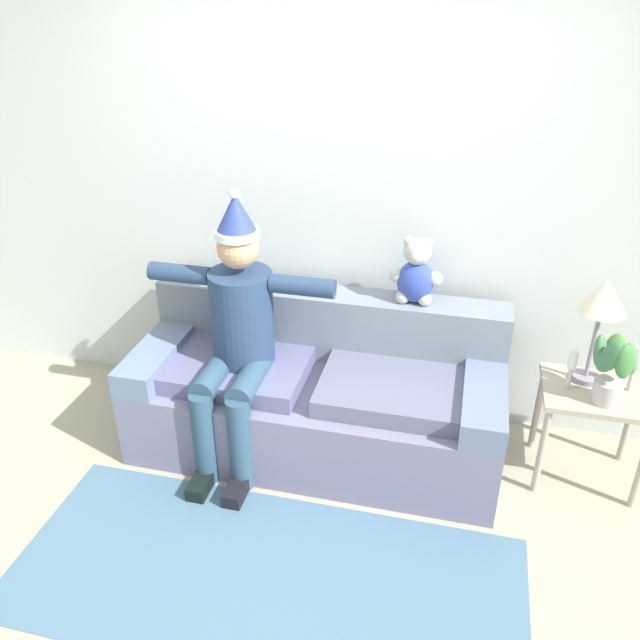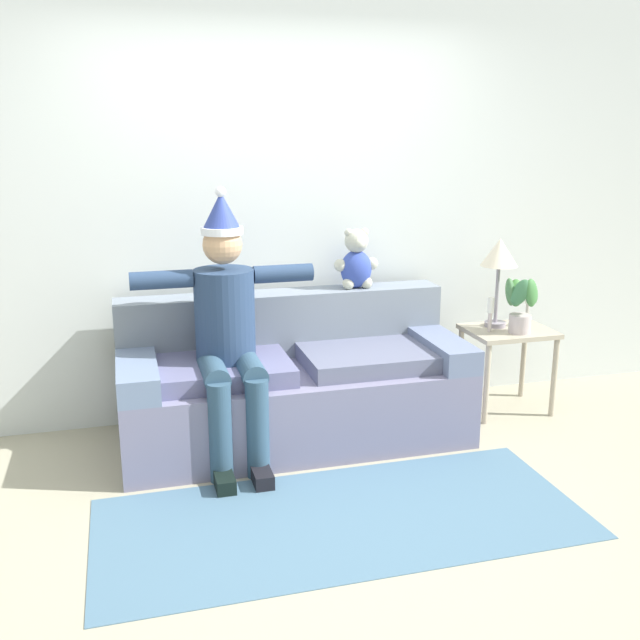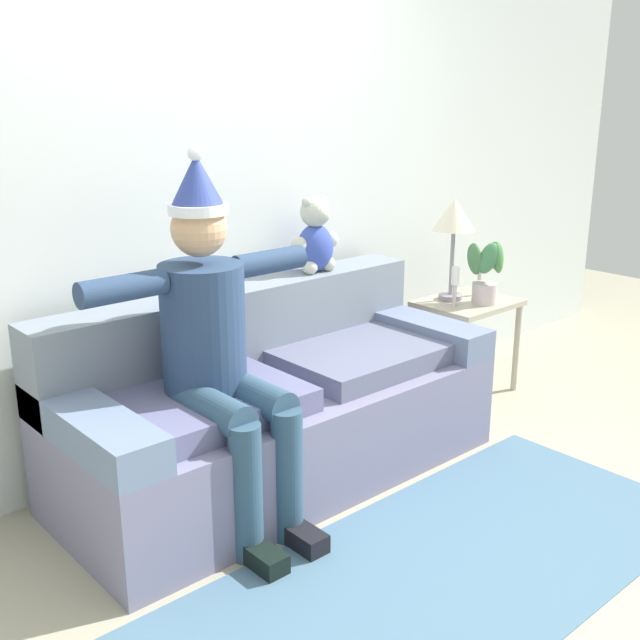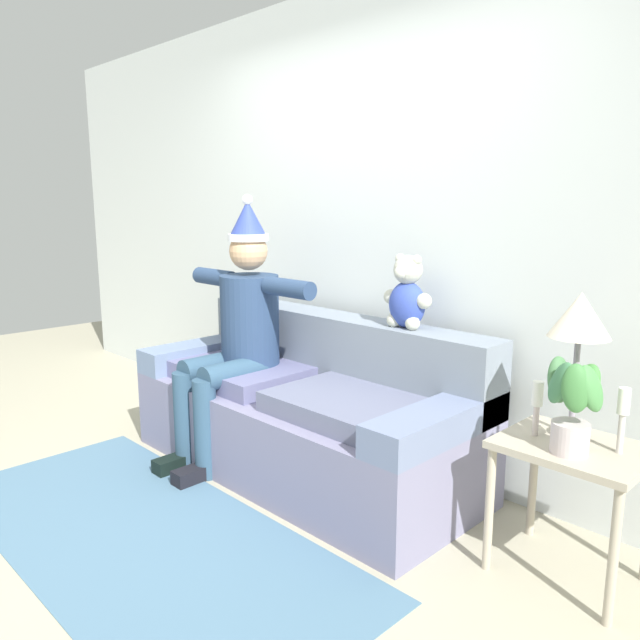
% 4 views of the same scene
% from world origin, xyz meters
% --- Properties ---
extents(ground_plane, '(10.00, 10.00, 0.00)m').
position_xyz_m(ground_plane, '(0.00, 0.00, 0.00)').
color(ground_plane, '#A6A087').
extents(back_wall, '(7.00, 0.10, 2.70)m').
position_xyz_m(back_wall, '(0.00, 1.55, 1.35)').
color(back_wall, silver).
rests_on(back_wall, ground_plane).
extents(couch, '(2.04, 0.86, 0.85)m').
position_xyz_m(couch, '(0.00, 1.04, 0.34)').
color(couch, slate).
rests_on(couch, ground_plane).
extents(person_seated, '(1.02, 0.77, 1.53)m').
position_xyz_m(person_seated, '(-0.40, 0.88, 0.78)').
color(person_seated, navy).
rests_on(person_seated, ground_plane).
extents(teddy_bear, '(0.29, 0.17, 0.38)m').
position_xyz_m(teddy_bear, '(0.48, 1.30, 1.02)').
color(teddy_bear, '#3449A7').
rests_on(teddy_bear, couch).
extents(side_table, '(0.55, 0.44, 0.56)m').
position_xyz_m(side_table, '(1.47, 1.09, 0.47)').
color(side_table, '#ACA18B').
rests_on(side_table, ground_plane).
extents(table_lamp, '(0.24, 0.24, 0.59)m').
position_xyz_m(table_lamp, '(1.42, 1.18, 1.03)').
color(table_lamp, gray).
rests_on(table_lamp, side_table).
extents(potted_plant, '(0.25, 0.26, 0.38)m').
position_xyz_m(potted_plant, '(1.49, 0.99, 0.76)').
color(potted_plant, '#C0B1B1').
rests_on(potted_plant, side_table).
extents(candle_tall, '(0.04, 0.04, 0.23)m').
position_xyz_m(candle_tall, '(1.32, 1.07, 0.70)').
color(candle_tall, beige).
rests_on(candle_tall, side_table).
extents(candle_short, '(0.04, 0.04, 0.25)m').
position_xyz_m(candle_short, '(1.62, 1.13, 0.72)').
color(candle_short, beige).
rests_on(candle_short, side_table).
extents(area_rug, '(2.36, 1.02, 0.01)m').
position_xyz_m(area_rug, '(0.00, 0.01, 0.00)').
color(area_rug, slate).
rests_on(area_rug, ground_plane).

